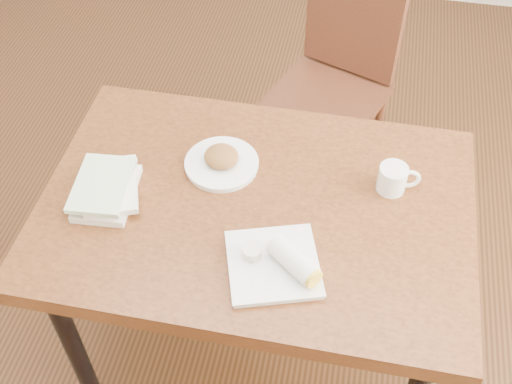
% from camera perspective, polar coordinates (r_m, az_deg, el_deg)
% --- Properties ---
extents(ground, '(4.00, 5.00, 0.01)m').
position_cam_1_polar(ground, '(2.49, 0.00, -12.48)').
color(ground, '#472814').
rests_on(ground, ground).
extents(table, '(1.26, 0.86, 0.75)m').
position_cam_1_polar(table, '(1.93, 0.00, -2.58)').
color(table, brown).
rests_on(table, ground).
extents(chair_far, '(0.54, 0.54, 0.95)m').
position_cam_1_polar(chair_far, '(2.66, 7.21, 10.48)').
color(chair_far, '#4F2316').
rests_on(chair_far, ground).
extents(plate_scone, '(0.23, 0.23, 0.07)m').
position_cam_1_polar(plate_scone, '(1.95, -3.08, 2.75)').
color(plate_scone, white).
rests_on(plate_scone, table).
extents(coffee_mug, '(0.13, 0.09, 0.09)m').
position_cam_1_polar(coffee_mug, '(1.91, 12.15, 1.21)').
color(coffee_mug, white).
rests_on(coffee_mug, table).
extents(plate_burrito, '(0.30, 0.30, 0.08)m').
position_cam_1_polar(plate_burrito, '(1.70, 2.10, -6.32)').
color(plate_burrito, white).
rests_on(plate_burrito, table).
extents(book_stack, '(0.22, 0.26, 0.06)m').
position_cam_1_polar(book_stack, '(1.91, -13.12, 0.30)').
color(book_stack, white).
rests_on(book_stack, table).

